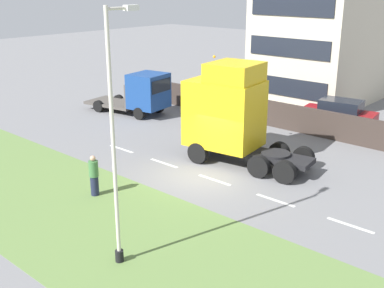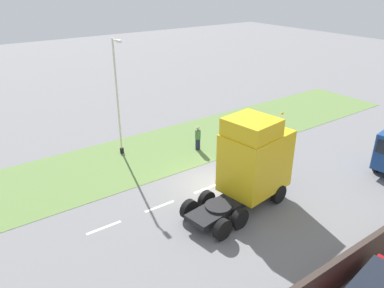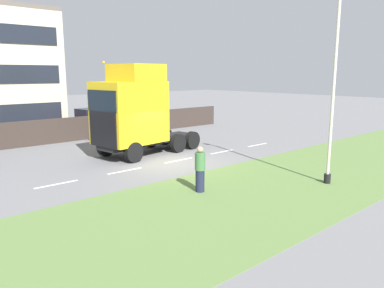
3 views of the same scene
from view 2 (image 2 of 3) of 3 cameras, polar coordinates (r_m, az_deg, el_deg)
The scene contains 7 objects.
ground_plane at distance 22.36m, azimuth 3.70°, elevation -6.22°, with size 120.00×120.00×0.00m, color slate.
grass_verge at distance 26.71m, azimuth -4.41°, elevation -0.84°, with size 7.00×44.00×0.01m.
lane_markings at distance 21.98m, azimuth 2.27°, elevation -6.76°, with size 0.16×14.60×0.00m.
boundary_wall at distance 17.25m, azimuth 23.68°, elevation -15.94°, with size 0.25×24.00×1.57m.
lorry_cab at distance 19.88m, azimuth 9.20°, elevation -2.63°, with size 3.34×6.49×5.03m.
lamp_post at distance 25.10m, azimuth -11.16°, elevation 6.30°, with size 1.25×0.27×7.86m.
pedestrian at distance 26.28m, azimuth 0.90°, elevation 0.84°, with size 0.39×0.39×1.75m.
Camera 2 is at (14.79, -12.32, 11.39)m, focal length 35.00 mm.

